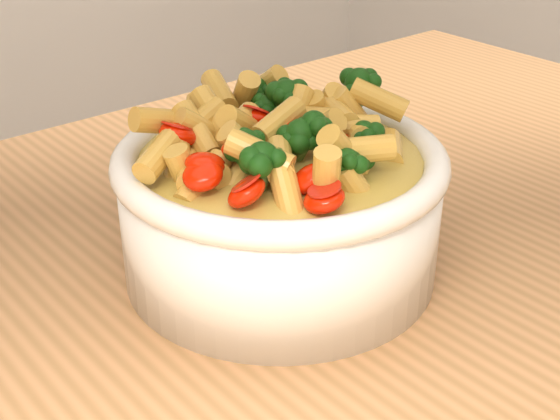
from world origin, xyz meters
TOP-DOWN VIEW (x-y plane):
  - serving_bowl at (0.04, 0.05)m, footprint 0.22×0.22m
  - pasta_salad at (0.04, 0.05)m, footprint 0.17×0.17m

SIDE VIEW (x-z plane):
  - serving_bowl at x=0.04m, z-range 0.90..0.99m
  - pasta_salad at x=0.04m, z-range 0.99..1.02m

